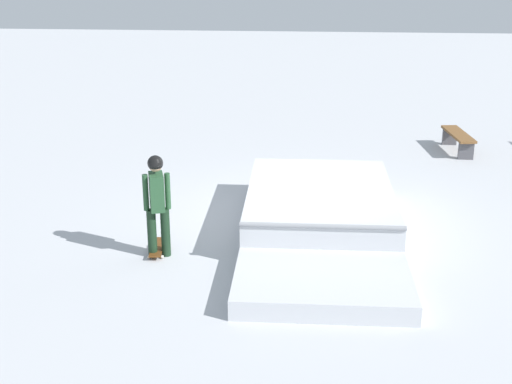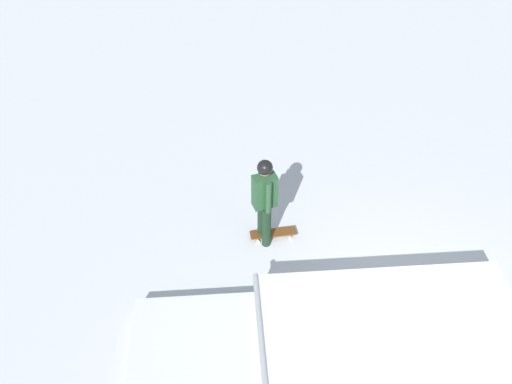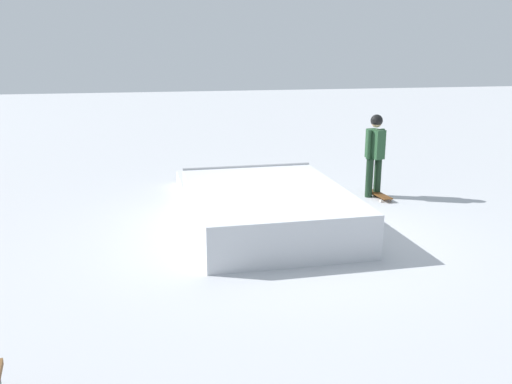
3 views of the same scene
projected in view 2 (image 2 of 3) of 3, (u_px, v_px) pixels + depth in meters
ground_plane at (411, 351)px, 7.58m from camera, size 60.00×60.00×0.00m
skate_ramp at (361, 363)px, 7.08m from camera, size 5.44×2.67×0.74m
skater at (265, 196)px, 8.54m from camera, size 0.43×0.43×1.73m
skateboard at (273, 233)px, 9.22m from camera, size 0.82×0.32×0.09m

